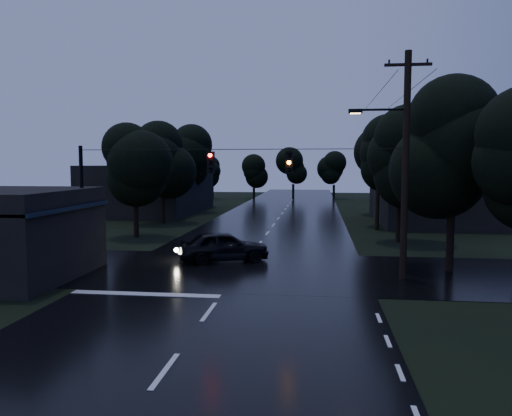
# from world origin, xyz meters

# --- Properties ---
(ground) EXTENTS (160.00, 160.00, 0.00)m
(ground) POSITION_xyz_m (0.00, 0.00, 0.00)
(ground) COLOR black
(ground) RESTS_ON ground
(main_road) EXTENTS (12.00, 120.00, 0.02)m
(main_road) POSITION_xyz_m (0.00, 30.00, 0.00)
(main_road) COLOR black
(main_road) RESTS_ON ground
(cross_street) EXTENTS (60.00, 9.00, 0.02)m
(cross_street) POSITION_xyz_m (0.00, 12.00, 0.00)
(cross_street) COLOR black
(cross_street) RESTS_ON ground
(building_far_right) EXTENTS (10.00, 14.00, 4.40)m
(building_far_right) POSITION_xyz_m (14.00, 34.00, 2.20)
(building_far_right) COLOR black
(building_far_right) RESTS_ON ground
(building_far_left) EXTENTS (10.00, 16.00, 5.00)m
(building_far_left) POSITION_xyz_m (-14.00, 40.00, 2.50)
(building_far_left) COLOR black
(building_far_left) RESTS_ON ground
(utility_pole_main) EXTENTS (3.50, 0.30, 10.00)m
(utility_pole_main) POSITION_xyz_m (7.41, 11.00, 5.26)
(utility_pole_main) COLOR black
(utility_pole_main) RESTS_ON ground
(utility_pole_far) EXTENTS (2.00, 0.30, 7.50)m
(utility_pole_far) POSITION_xyz_m (8.30, 28.00, 3.88)
(utility_pole_far) COLOR black
(utility_pole_far) RESTS_ON ground
(anchor_pole_left) EXTENTS (0.18, 0.18, 6.00)m
(anchor_pole_left) POSITION_xyz_m (-7.50, 11.00, 3.00)
(anchor_pole_left) COLOR black
(anchor_pole_left) RESTS_ON ground
(span_signals) EXTENTS (15.00, 0.37, 1.12)m
(span_signals) POSITION_xyz_m (0.56, 10.99, 5.24)
(span_signals) COLOR black
(span_signals) RESTS_ON ground
(tree_corner_near) EXTENTS (4.48, 4.48, 9.44)m
(tree_corner_near) POSITION_xyz_m (10.00, 13.00, 5.99)
(tree_corner_near) COLOR black
(tree_corner_near) RESTS_ON ground
(tree_left_a) EXTENTS (3.92, 3.92, 8.26)m
(tree_left_a) POSITION_xyz_m (-9.00, 22.00, 5.24)
(tree_left_a) COLOR black
(tree_left_a) RESTS_ON ground
(tree_left_b) EXTENTS (4.20, 4.20, 8.85)m
(tree_left_b) POSITION_xyz_m (-9.60, 30.00, 5.62)
(tree_left_b) COLOR black
(tree_left_b) RESTS_ON ground
(tree_left_c) EXTENTS (4.48, 4.48, 9.44)m
(tree_left_c) POSITION_xyz_m (-10.20, 40.00, 5.99)
(tree_left_c) COLOR black
(tree_left_c) RESTS_ON ground
(tree_right_a) EXTENTS (4.20, 4.20, 8.85)m
(tree_right_a) POSITION_xyz_m (9.00, 22.00, 5.62)
(tree_right_a) COLOR black
(tree_right_a) RESTS_ON ground
(tree_right_b) EXTENTS (4.48, 4.48, 9.44)m
(tree_right_b) POSITION_xyz_m (9.60, 30.00, 5.99)
(tree_right_b) COLOR black
(tree_right_b) RESTS_ON ground
(tree_right_c) EXTENTS (4.76, 4.76, 10.03)m
(tree_right_c) POSITION_xyz_m (10.20, 40.00, 6.37)
(tree_right_c) COLOR black
(tree_right_c) RESTS_ON ground
(car) EXTENTS (5.12, 3.49, 1.62)m
(car) POSITION_xyz_m (-1.21, 14.07, 0.81)
(car) COLOR black
(car) RESTS_ON ground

